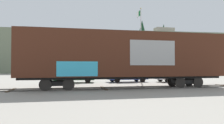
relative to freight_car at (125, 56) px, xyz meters
name	(u,v)px	position (x,y,z in m)	size (l,w,h in m)	color
ground_plane	(131,88)	(0.52, 0.00, -2.74)	(260.00, 260.00, 0.00)	gray
track	(117,88)	(-0.69, -0.04, -2.70)	(59.97, 5.43, 0.08)	#4C4742
freight_car	(125,56)	(0.00, 0.00, 0.00)	(17.28, 4.03, 4.86)	#472316
flagpole	(140,36)	(4.02, 9.53, 3.20)	(0.28, 1.48, 9.58)	silver
hillside	(93,55)	(0.53, 63.76, 3.85)	(141.25, 36.12, 17.87)	slate
parked_car_green	(74,75)	(-4.44, 7.16, -1.92)	(4.61, 2.22, 1.63)	#1E5933
parked_car_blue	(127,75)	(1.70, 7.23, -1.90)	(4.91, 2.62, 1.66)	navy
parked_car_white	(175,75)	(7.61, 6.89, -1.86)	(4.98, 2.45, 1.75)	silver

